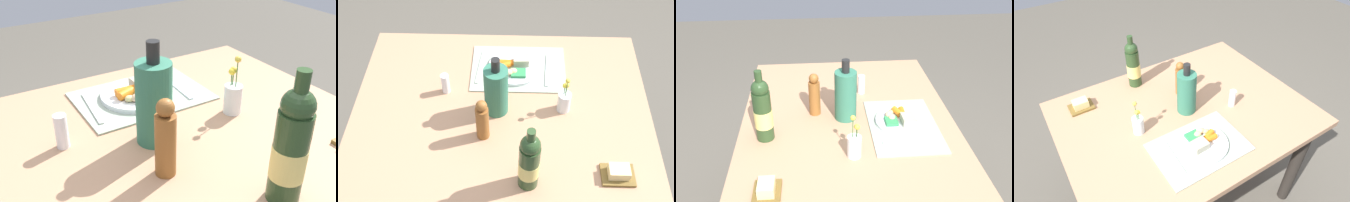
{
  "view_description": "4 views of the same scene",
  "coord_description": "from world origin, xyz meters",
  "views": [
    {
      "loc": [
        0.47,
        0.83,
        1.4
      ],
      "look_at": [
        -0.05,
        -0.02,
        0.87
      ],
      "focal_mm": 41.35,
      "sensor_mm": 36.0,
      "label": 1
    },
    {
      "loc": [
        -0.06,
        1.2,
        2.19
      ],
      "look_at": [
        -0.02,
        0.02,
        0.85
      ],
      "focal_mm": 44.54,
      "sensor_mm": 36.0,
      "label": 2
    },
    {
      "loc": [
        -1.47,
        0.14,
        1.74
      ],
      "look_at": [
        -0.01,
        0.02,
        0.89
      ],
      "focal_mm": 39.8,
      "sensor_mm": 36.0,
      "label": 3
    },
    {
      "loc": [
        -0.63,
        -0.97,
        1.86
      ],
      "look_at": [
        0.02,
        0.06,
        0.8
      ],
      "focal_mm": 30.89,
      "sensor_mm": 36.0,
      "label": 4
    }
  ],
  "objects": [
    {
      "name": "ground_plane",
      "position": [
        0.0,
        0.0,
        0.0
      ],
      "size": [
        8.0,
        8.0,
        0.0
      ],
      "primitive_type": "plane",
      "color": "#595348"
    },
    {
      "name": "dining_table",
      "position": [
        0.0,
        0.0,
        0.67
      ],
      "size": [
        1.32,
        1.0,
        0.78
      ],
      "color": "tan",
      "rests_on": "ground_plane"
    },
    {
      "name": "placemat",
      "position": [
        -0.07,
        -0.25,
        0.78
      ],
      "size": [
        0.45,
        0.31,
        0.01
      ],
      "primitive_type": "cube",
      "color": "#96A390",
      "rests_on": "dining_table"
    },
    {
      "name": "dinner_plate",
      "position": [
        -0.05,
        -0.25,
        0.8
      ],
      "size": [
        0.25,
        0.25,
        0.05
      ],
      "color": "silver",
      "rests_on": "placemat"
    },
    {
      "name": "fork",
      "position": [
        -0.21,
        -0.24,
        0.78
      ],
      "size": [
        0.03,
        0.21,
        0.0
      ],
      "primitive_type": "cube",
      "rotation": [
        0.0,
        0.0,
        -0.07
      ],
      "color": "silver",
      "rests_on": "placemat"
    },
    {
      "name": "knife",
      "position": [
        0.11,
        -0.25,
        0.78
      ],
      "size": [
        0.04,
        0.22,
        0.0
      ],
      "primitive_type": "cube",
      "rotation": [
        0.0,
        0.0,
        -0.1
      ],
      "color": "silver",
      "rests_on": "placemat"
    },
    {
      "name": "cooler_bottle",
      "position": [
        0.02,
        0.01,
        0.9
      ],
      "size": [
        0.1,
        0.1,
        0.3
      ],
      "color": "#2F6E54",
      "rests_on": "dining_table"
    },
    {
      "name": "butter_dish",
      "position": [
        -0.47,
        0.34,
        0.8
      ],
      "size": [
        0.13,
        0.1,
        0.05
      ],
      "color": "brown",
      "rests_on": "dining_table"
    },
    {
      "name": "salt_shaker",
      "position": [
        0.26,
        -0.09,
        0.83
      ],
      "size": [
        0.04,
        0.04,
        0.1
      ],
      "primitive_type": "cylinder",
      "color": "white",
      "rests_on": "dining_table"
    },
    {
      "name": "wine_bottle",
      "position": [
        -0.12,
        0.37,
        0.92
      ],
      "size": [
        0.08,
        0.08,
        0.33
      ],
      "color": "#284121",
      "rests_on": "dining_table"
    },
    {
      "name": "flower_vase",
      "position": [
        -0.27,
        -0.0,
        0.83
      ],
      "size": [
        0.06,
        0.06,
        0.2
      ],
      "color": "silver",
      "rests_on": "dining_table"
    },
    {
      "name": "pepper_mill",
      "position": [
        0.07,
        0.15,
        0.88
      ],
      "size": [
        0.05,
        0.05,
        0.21
      ],
      "color": "brown",
      "rests_on": "dining_table"
    }
  ]
}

